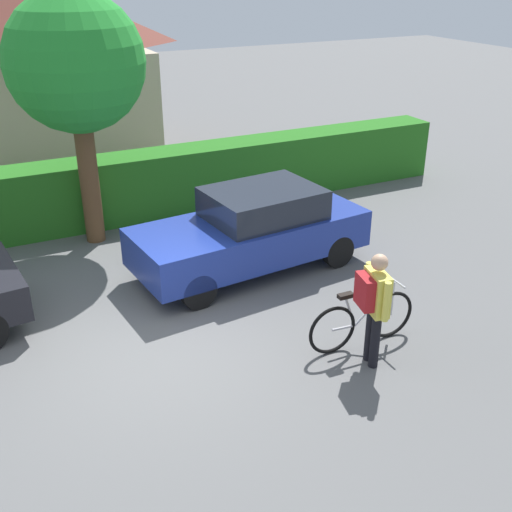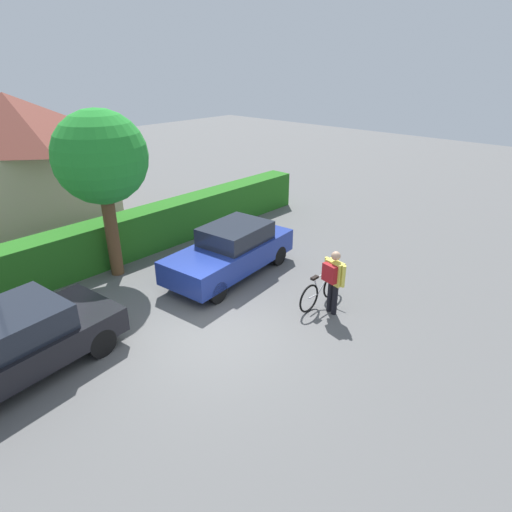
{
  "view_description": "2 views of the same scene",
  "coord_description": "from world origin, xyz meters",
  "px_view_note": "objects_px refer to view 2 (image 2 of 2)",
  "views": [
    {
      "loc": [
        -1.93,
        -7.2,
        5.01
      ],
      "look_at": [
        1.9,
        0.63,
        0.84
      ],
      "focal_mm": 43.75,
      "sensor_mm": 36.0,
      "label": 1
    },
    {
      "loc": [
        -5.32,
        -6.23,
        5.68
      ],
      "look_at": [
        2.16,
        0.6,
        1.01
      ],
      "focal_mm": 29.99,
      "sensor_mm": 36.0,
      "label": 2
    }
  ],
  "objects_px": {
    "parked_car_far": "(231,251)",
    "bicycle": "(321,290)",
    "person_rider": "(333,277)",
    "tree_kerbside": "(101,159)",
    "parked_car_near": "(8,345)"
  },
  "relations": [
    {
      "from": "bicycle",
      "to": "tree_kerbside",
      "type": "distance_m",
      "value": 6.62
    },
    {
      "from": "parked_car_near",
      "to": "parked_car_far",
      "type": "distance_m",
      "value": 5.99
    },
    {
      "from": "person_rider",
      "to": "tree_kerbside",
      "type": "distance_m",
      "value": 6.67
    },
    {
      "from": "parked_car_far",
      "to": "bicycle",
      "type": "bearing_deg",
      "value": -83.56
    },
    {
      "from": "tree_kerbside",
      "to": "person_rider",
      "type": "bearing_deg",
      "value": -67.6
    },
    {
      "from": "person_rider",
      "to": "parked_car_near",
      "type": "bearing_deg",
      "value": 151.87
    },
    {
      "from": "parked_car_near",
      "to": "parked_car_far",
      "type": "bearing_deg",
      "value": 0.06
    },
    {
      "from": "person_rider",
      "to": "tree_kerbside",
      "type": "relative_size",
      "value": 0.36
    },
    {
      "from": "parked_car_near",
      "to": "person_rider",
      "type": "distance_m",
      "value": 6.97
    },
    {
      "from": "parked_car_near",
      "to": "person_rider",
      "type": "relative_size",
      "value": 2.65
    },
    {
      "from": "parked_car_far",
      "to": "bicycle",
      "type": "relative_size",
      "value": 2.48
    },
    {
      "from": "bicycle",
      "to": "tree_kerbside",
      "type": "relative_size",
      "value": 0.37
    },
    {
      "from": "bicycle",
      "to": "tree_kerbside",
      "type": "bearing_deg",
      "value": 115.45
    },
    {
      "from": "parked_car_far",
      "to": "person_rider",
      "type": "xyz_separation_m",
      "value": [
        0.16,
        -3.29,
        0.25
      ]
    },
    {
      "from": "parked_car_near",
      "to": "bicycle",
      "type": "distance_m",
      "value": 6.94
    }
  ]
}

